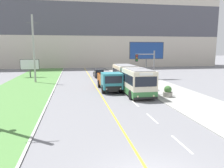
{
  "coord_description": "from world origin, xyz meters",
  "views": [
    {
      "loc": [
        -3.04,
        -7.34,
        5.2
      ],
      "look_at": [
        1.1,
        15.9,
        1.4
      ],
      "focal_mm": 35.0,
      "sensor_mm": 36.0,
      "label": 1
    }
  ],
  "objects_px": {
    "planter_round_third": "(143,81)",
    "billboard_small": "(30,65)",
    "city_bus": "(131,79)",
    "planter_round_near": "(168,92)",
    "car_distant": "(99,73)",
    "traffic_light_mast": "(148,67)",
    "utility_pole_far": "(34,49)",
    "billboard_large": "(147,51)",
    "dump_truck": "(110,82)",
    "planter_round_second": "(153,86)"
  },
  "relations": [
    {
      "from": "car_distant",
      "to": "traffic_light_mast",
      "type": "height_order",
      "value": "traffic_light_mast"
    },
    {
      "from": "utility_pole_far",
      "to": "planter_round_third",
      "type": "bearing_deg",
      "value": -20.34
    },
    {
      "from": "utility_pole_far",
      "to": "planter_round_second",
      "type": "xyz_separation_m",
      "value": [
        15.71,
        -9.83,
        -4.59
      ]
    },
    {
      "from": "utility_pole_far",
      "to": "billboard_large",
      "type": "relative_size",
      "value": 1.62
    },
    {
      "from": "city_bus",
      "to": "billboard_small",
      "type": "distance_m",
      "value": 21.99
    },
    {
      "from": "dump_truck",
      "to": "car_distant",
      "type": "height_order",
      "value": "dump_truck"
    },
    {
      "from": "planter_round_near",
      "to": "utility_pole_far",
      "type": "bearing_deg",
      "value": 138.94
    },
    {
      "from": "city_bus",
      "to": "dump_truck",
      "type": "distance_m",
      "value": 2.58
    },
    {
      "from": "dump_truck",
      "to": "traffic_light_mast",
      "type": "relative_size",
      "value": 1.4
    },
    {
      "from": "utility_pole_far",
      "to": "planter_round_second",
      "type": "relative_size",
      "value": 8.37
    },
    {
      "from": "dump_truck",
      "to": "billboard_large",
      "type": "xyz_separation_m",
      "value": [
        8.05,
        10.03,
        3.55
      ]
    },
    {
      "from": "planter_round_second",
      "to": "dump_truck",
      "type": "bearing_deg",
      "value": 173.82
    },
    {
      "from": "billboard_small",
      "to": "planter_round_near",
      "type": "xyz_separation_m",
      "value": [
        17.86,
        -20.43,
        -1.67
      ]
    },
    {
      "from": "dump_truck",
      "to": "billboard_large",
      "type": "distance_m",
      "value": 13.35
    },
    {
      "from": "car_distant",
      "to": "traffic_light_mast",
      "type": "relative_size",
      "value": 0.86
    },
    {
      "from": "car_distant",
      "to": "utility_pole_far",
      "type": "xyz_separation_m",
      "value": [
        -10.6,
        -4.76,
        4.53
      ]
    },
    {
      "from": "billboard_large",
      "to": "planter_round_third",
      "type": "bearing_deg",
      "value": -112.66
    },
    {
      "from": "city_bus",
      "to": "billboard_large",
      "type": "xyz_separation_m",
      "value": [
        5.52,
        10.39,
        3.22
      ]
    },
    {
      "from": "dump_truck",
      "to": "billboard_small",
      "type": "distance_m",
      "value": 20.1
    },
    {
      "from": "utility_pole_far",
      "to": "traffic_light_mast",
      "type": "xyz_separation_m",
      "value": [
        14.22,
        -12.05,
        -1.99
      ]
    },
    {
      "from": "billboard_small",
      "to": "planter_round_second",
      "type": "bearing_deg",
      "value": -42.89
    },
    {
      "from": "planter_round_second",
      "to": "utility_pole_far",
      "type": "bearing_deg",
      "value": 147.96
    },
    {
      "from": "dump_truck",
      "to": "billboard_small",
      "type": "relative_size",
      "value": 2.09
    },
    {
      "from": "city_bus",
      "to": "billboard_small",
      "type": "relative_size",
      "value": 3.45
    },
    {
      "from": "city_bus",
      "to": "dump_truck",
      "type": "height_order",
      "value": "city_bus"
    },
    {
      "from": "billboard_small",
      "to": "planter_round_third",
      "type": "distance_m",
      "value": 21.62
    },
    {
      "from": "traffic_light_mast",
      "to": "car_distant",
      "type": "bearing_deg",
      "value": 102.14
    },
    {
      "from": "city_bus",
      "to": "car_distant",
      "type": "distance_m",
      "value": 14.58
    },
    {
      "from": "planter_round_near",
      "to": "planter_round_second",
      "type": "xyz_separation_m",
      "value": [
        -0.19,
        4.02,
        0.01
      ]
    },
    {
      "from": "utility_pole_far",
      "to": "traffic_light_mast",
      "type": "distance_m",
      "value": 18.74
    },
    {
      "from": "city_bus",
      "to": "utility_pole_far",
      "type": "distance_m",
      "value": 16.51
    },
    {
      "from": "utility_pole_far",
      "to": "billboard_small",
      "type": "xyz_separation_m",
      "value": [
        -1.95,
        6.57,
        -2.93
      ]
    },
    {
      "from": "billboard_small",
      "to": "dump_truck",
      "type": "bearing_deg",
      "value": -52.08
    },
    {
      "from": "billboard_small",
      "to": "planter_round_near",
      "type": "bearing_deg",
      "value": -48.84
    },
    {
      "from": "car_distant",
      "to": "planter_round_third",
      "type": "relative_size",
      "value": 3.55
    },
    {
      "from": "planter_round_second",
      "to": "billboard_large",
      "type": "bearing_deg",
      "value": 75.63
    },
    {
      "from": "billboard_small",
      "to": "planter_round_second",
      "type": "height_order",
      "value": "billboard_small"
    },
    {
      "from": "car_distant",
      "to": "dump_truck",
      "type": "bearing_deg",
      "value": -90.89
    },
    {
      "from": "car_distant",
      "to": "planter_round_second",
      "type": "relative_size",
      "value": 3.49
    },
    {
      "from": "utility_pole_far",
      "to": "planter_round_third",
      "type": "relative_size",
      "value": 8.52
    },
    {
      "from": "dump_truck",
      "to": "planter_round_second",
      "type": "xyz_separation_m",
      "value": [
        5.33,
        -0.58,
        -0.59
      ]
    },
    {
      "from": "traffic_light_mast",
      "to": "planter_round_second",
      "type": "distance_m",
      "value": 3.73
    },
    {
      "from": "city_bus",
      "to": "utility_pole_far",
      "type": "bearing_deg",
      "value": 143.32
    },
    {
      "from": "planter_round_third",
      "to": "billboard_small",
      "type": "bearing_deg",
      "value": 144.91
    },
    {
      "from": "city_bus",
      "to": "planter_round_near",
      "type": "xyz_separation_m",
      "value": [
        2.99,
        -4.24,
        -0.93
      ]
    },
    {
      "from": "billboard_large",
      "to": "billboard_small",
      "type": "relative_size",
      "value": 1.9
    },
    {
      "from": "traffic_light_mast",
      "to": "planter_round_second",
      "type": "height_order",
      "value": "traffic_light_mast"
    },
    {
      "from": "dump_truck",
      "to": "billboard_small",
      "type": "bearing_deg",
      "value": 127.92
    },
    {
      "from": "city_bus",
      "to": "billboard_small",
      "type": "xyz_separation_m",
      "value": [
        -14.86,
        16.19,
        0.74
      ]
    },
    {
      "from": "traffic_light_mast",
      "to": "planter_round_second",
      "type": "xyz_separation_m",
      "value": [
        1.5,
        2.22,
        -2.6
      ]
    }
  ]
}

